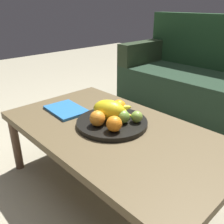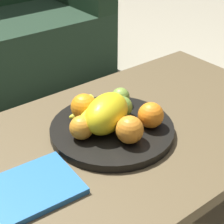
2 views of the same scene
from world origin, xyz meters
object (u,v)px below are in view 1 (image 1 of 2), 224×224
Objects in this scene: orange_front at (119,107)px; orange_back at (100,109)px; coffee_table at (114,135)px; couch at (214,85)px; apple_front at (123,117)px; banana_bunch at (118,111)px; melon_large_front at (109,110)px; orange_right at (114,124)px; fruit_bowl at (112,123)px; orange_left at (97,118)px; apple_left at (137,117)px; magazine at (66,110)px.

orange_front reaches higher than orange_back.
couch is (-0.11, 1.36, -0.05)m from coffee_table.
coffee_table is at bearing -113.30° from apple_front.
banana_bunch is (0.02, -0.03, -0.01)m from orange_front.
melon_large_front is 2.23× the size of orange_right.
couch is 1.35m from melon_large_front.
orange_left is at bearing -95.79° from fruit_bowl.
apple_left is at bearing 9.62° from banana_bunch.
orange_left is at bearing -87.47° from couch.
magazine is at bearing -179.54° from orange_right.
coffee_table is 0.72× the size of couch.
melon_large_front is 2.53× the size of apple_front.
apple_front is (0.16, 0.02, -0.00)m from orange_back.
orange_front is at bearing 177.34° from apple_left.
orange_left is 0.32m from magazine.
fruit_bowl is 2.16× the size of melon_large_front.
melon_large_front is 0.70× the size of magazine.
melon_large_front reaches higher than magazine.
banana_bunch is (0.08, 0.06, -0.01)m from orange_back.
fruit_bowl is at bearing -3.30° from orange_back.
apple_front is (0.08, 0.03, -0.02)m from melon_large_front.
fruit_bowl is 0.11m from orange_front.
fruit_bowl is 4.71× the size of orange_left.
apple_front is at bearing 6.61° from orange_back.
coffee_table is 20.10× the size of apple_left.
apple_left is (0.04, 0.06, -0.00)m from apple_front.
orange_front is 0.11m from orange_back.
orange_back is at bearing 23.63° from magazine.
apple_left is 0.12m from banana_bunch.
orange_left is 0.21m from apple_left.
fruit_bowl reaches higher than coffee_table.
melon_large_front is 1.04× the size of banana_bunch.
orange_back is at bearing -173.39° from apple_front.
magazine is at bearing -171.80° from coffee_table.
banana_bunch is (-0.11, 0.13, -0.01)m from orange_right.
fruit_bowl is 0.07m from melon_large_front.
magazine is (-0.38, -0.10, -0.05)m from apple_front.
coffee_table is 0.11m from apple_front.
orange_right is at bearing -21.52° from orange_back.
magazine is at bearing -159.63° from apple_left.
orange_left is 0.48× the size of banana_bunch.
couch is 4.52× the size of fruit_bowl.
melon_large_front is at bearing 16.85° from magazine.
fruit_bowl is 6.18× the size of apple_left.
orange_left is (-0.01, -0.09, 0.05)m from fruit_bowl.
orange_back is at bearing 174.61° from melon_large_front.
orange_front is at bearing 124.53° from coffee_table.
couch is at bearing 96.61° from orange_right.
magazine is at bearing -165.35° from apple_front.
orange_right is at bearing -70.80° from apple_front.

